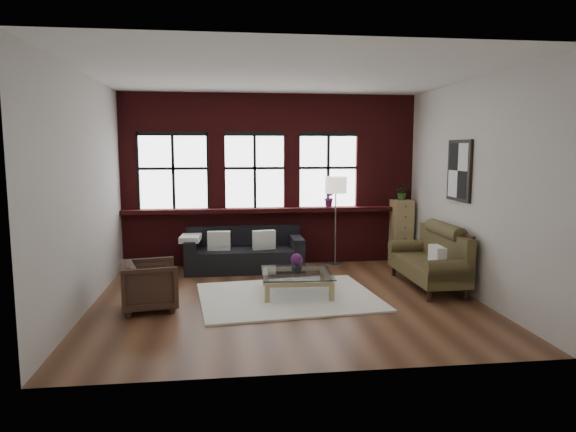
{
  "coord_description": "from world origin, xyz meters",
  "views": [
    {
      "loc": [
        -0.88,
        -7.21,
        2.18
      ],
      "look_at": [
        0.1,
        0.6,
        1.15
      ],
      "focal_mm": 32.0,
      "sensor_mm": 36.0,
      "label": 1
    }
  ],
  "objects": [
    {
      "name": "coffee_table",
      "position": [
        0.19,
        0.25,
        0.17
      ],
      "size": [
        1.09,
        1.09,
        0.35
      ],
      "primitive_type": null,
      "rotation": [
        0.0,
        0.0,
        -0.05
      ],
      "color": "tan",
      "rests_on": "shag_rug"
    },
    {
      "name": "wall_front",
      "position": [
        0.0,
        -2.5,
        1.6
      ],
      "size": [
        5.5,
        0.0,
        5.5
      ],
      "primitive_type": "plane",
      "rotation": [
        -1.57,
        0.0,
        0.0
      ],
      "color": "beige",
      "rests_on": "ground"
    },
    {
      "name": "window_mid",
      "position": [
        -0.3,
        2.45,
        1.75
      ],
      "size": [
        1.38,
        0.1,
        1.5
      ],
      "primitive_type": null,
      "color": "black",
      "rests_on": "brick_backwall"
    },
    {
      "name": "shag_rug",
      "position": [
        0.04,
        0.09,
        0.01
      ],
      "size": [
        2.74,
        2.25,
        0.03
      ],
      "primitive_type": "cube",
      "rotation": [
        0.0,
        0.0,
        0.1
      ],
      "color": "white",
      "rests_on": "floor"
    },
    {
      "name": "sill_plant",
      "position": [
        1.12,
        2.32,
        1.27
      ],
      "size": [
        0.21,
        0.17,
        0.38
      ],
      "primitive_type": "imported",
      "rotation": [
        0.0,
        0.0,
        0.03
      ],
      "color": "#591E58",
      "rests_on": "sill_ledge"
    },
    {
      "name": "vintage_settee",
      "position": [
        2.3,
        0.41,
        0.48
      ],
      "size": [
        0.81,
        1.82,
        0.97
      ],
      "primitive_type": null,
      "color": "#4B4222",
      "rests_on": "floor"
    },
    {
      "name": "drawer_chest",
      "position": [
        2.5,
        2.19,
        0.61
      ],
      "size": [
        0.37,
        0.37,
        1.21
      ],
      "primitive_type": "cube",
      "color": "tan",
      "rests_on": "floor"
    },
    {
      "name": "pillow_b",
      "position": [
        -0.18,
        1.8,
        0.57
      ],
      "size": [
        0.42,
        0.21,
        0.34
      ],
      "primitive_type": "cube",
      "rotation": [
        0.0,
        0.0,
        0.17
      ],
      "color": "silver",
      "rests_on": "dark_sofa"
    },
    {
      "name": "wall_right",
      "position": [
        2.75,
        0.0,
        1.6
      ],
      "size": [
        0.0,
        5.0,
        5.0
      ],
      "primitive_type": "plane",
      "rotation": [
        1.57,
        0.0,
        -1.57
      ],
      "color": "beige",
      "rests_on": "ground"
    },
    {
      "name": "pillow_a",
      "position": [
        -0.98,
        1.8,
        0.57
      ],
      "size": [
        0.4,
        0.15,
        0.34
      ],
      "primitive_type": "cube",
      "rotation": [
        0.0,
        0.0,
        -0.04
      ],
      "color": "silver",
      "rests_on": "dark_sofa"
    },
    {
      "name": "window_right",
      "position": [
        1.1,
        2.45,
        1.75
      ],
      "size": [
        1.38,
        0.1,
        1.5
      ],
      "primitive_type": null,
      "color": "black",
      "rests_on": "brick_backwall"
    },
    {
      "name": "dark_sofa",
      "position": [
        -0.53,
        1.9,
        0.38
      ],
      "size": [
        2.1,
        0.85,
        0.76
      ],
      "primitive_type": null,
      "color": "black",
      "rests_on": "floor"
    },
    {
      "name": "armchair",
      "position": [
        -1.9,
        -0.23,
        0.34
      ],
      "size": [
        0.85,
        0.84,
        0.67
      ],
      "primitive_type": "imported",
      "rotation": [
        0.0,
        0.0,
        1.75
      ],
      "color": "#36241B",
      "rests_on": "floor"
    },
    {
      "name": "flowers",
      "position": [
        0.19,
        0.25,
        0.54
      ],
      "size": [
        0.18,
        0.18,
        0.18
      ],
      "primitive_type": "sphere",
      "color": "#591E58",
      "rests_on": "vase"
    },
    {
      "name": "ceiling",
      "position": [
        0.0,
        0.0,
        3.2
      ],
      "size": [
        5.5,
        5.5,
        0.0
      ],
      "primitive_type": "plane",
      "rotation": [
        3.14,
        0.0,
        0.0
      ],
      "color": "white",
      "rests_on": "ground"
    },
    {
      "name": "wall_back",
      "position": [
        0.0,
        2.5,
        1.6
      ],
      "size": [
        5.5,
        0.0,
        5.5
      ],
      "primitive_type": "plane",
      "rotation": [
        1.57,
        0.0,
        0.0
      ],
      "color": "beige",
      "rests_on": "ground"
    },
    {
      "name": "potted_plant_top",
      "position": [
        2.5,
        2.19,
        1.37
      ],
      "size": [
        0.32,
        0.28,
        0.31
      ],
      "primitive_type": "imported",
      "rotation": [
        0.0,
        0.0,
        -0.16
      ],
      "color": "#2D5923",
      "rests_on": "drawer_chest"
    },
    {
      "name": "floor_lamp",
      "position": [
        1.18,
        2.11,
        0.91
      ],
      "size": [
        0.4,
        0.4,
        1.82
      ],
      "primitive_type": null,
      "color": "#A5A5A8",
      "rests_on": "floor"
    },
    {
      "name": "floor",
      "position": [
        0.0,
        0.0,
        0.0
      ],
      "size": [
        5.5,
        5.5,
        0.0
      ],
      "primitive_type": "plane",
      "color": "#53311E",
      "rests_on": "ground"
    },
    {
      "name": "brick_backwall",
      "position": [
        0.0,
        2.44,
        1.6
      ],
      "size": [
        5.5,
        0.12,
        3.2
      ],
      "primitive_type": null,
      "color": "#4F1214",
      "rests_on": "floor"
    },
    {
      "name": "wall_left",
      "position": [
        -2.75,
        0.0,
        1.6
      ],
      "size": [
        0.0,
        5.0,
        5.0
      ],
      "primitive_type": "plane",
      "rotation": [
        1.57,
        0.0,
        1.57
      ],
      "color": "beige",
      "rests_on": "ground"
    },
    {
      "name": "sill_ledge",
      "position": [
        0.0,
        2.35,
        1.04
      ],
      "size": [
        5.5,
        0.3,
        0.08
      ],
      "primitive_type": "cube",
      "color": "#4F1214",
      "rests_on": "brick_backwall"
    },
    {
      "name": "wall_poster",
      "position": [
        2.72,
        0.3,
        1.85
      ],
      "size": [
        0.05,
        0.74,
        0.94
      ],
      "primitive_type": null,
      "color": "black",
      "rests_on": "wall_right"
    },
    {
      "name": "vase",
      "position": [
        0.19,
        0.25,
        0.42
      ],
      "size": [
        0.2,
        0.2,
        0.16
      ],
      "primitive_type": "imported",
      "rotation": [
        0.0,
        0.0,
        0.42
      ],
      "color": "#B2B2B2",
      "rests_on": "coffee_table"
    },
    {
      "name": "pillow_settee",
      "position": [
        2.22,
        -0.15,
        0.59
      ],
      "size": [
        0.15,
        0.38,
        0.34
      ],
      "primitive_type": "cube",
      "rotation": [
        0.0,
        0.0,
        -0.03
      ],
      "color": "silver",
      "rests_on": "vintage_settee"
    },
    {
      "name": "window_left",
      "position": [
        -1.8,
        2.45,
        1.75
      ],
      "size": [
        1.38,
        0.1,
        1.5
      ],
      "primitive_type": null,
      "color": "black",
      "rests_on": "brick_backwall"
    }
  ]
}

